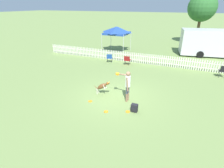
{
  "coord_description": "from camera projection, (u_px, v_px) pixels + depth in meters",
  "views": [
    {
      "loc": [
        3.27,
        -8.42,
        4.97
      ],
      "look_at": [
        -0.27,
        -0.13,
        0.84
      ],
      "focal_mm": 28.0,
      "sensor_mm": 36.0,
      "label": 1
    }
  ],
  "objects": [
    {
      "name": "backpack_on_grass",
      "position": [
        134.0,
        108.0,
        8.79
      ],
      "size": [
        0.32,
        0.27,
        0.41
      ],
      "color": "black",
      "rests_on": "ground_plane"
    },
    {
      "name": "folding_chair_center",
      "position": [
        224.0,
        70.0,
        12.75
      ],
      "size": [
        0.56,
        0.58,
        0.93
      ],
      "rotation": [
        0.0,
        0.0,
        3.23
      ],
      "color": "#333338",
      "rests_on": "ground_plane"
    },
    {
      "name": "equipment_trailer",
      "position": [
        206.0,
        42.0,
        18.04
      ],
      "size": [
        5.88,
        3.11,
        2.63
      ],
      "rotation": [
        0.0,
        0.0,
        0.16
      ],
      "color": "silver",
      "rests_on": "ground_plane"
    },
    {
      "name": "frisbee_midfield",
      "position": [
        90.0,
        101.0,
        9.78
      ],
      "size": [
        0.22,
        0.22,
        0.02
      ],
      "color": "orange",
      "rests_on": "ground_plane"
    },
    {
      "name": "canopy_tent_main",
      "position": [
        117.0,
        30.0,
        19.05
      ],
      "size": [
        2.54,
        2.54,
        2.77
      ],
      "color": "silver",
      "rests_on": "ground_plane"
    },
    {
      "name": "picket_fence",
      "position": [
        145.0,
        59.0,
        15.76
      ],
      "size": [
        20.79,
        0.04,
        0.94
      ],
      "color": "silver",
      "rests_on": "ground_plane"
    },
    {
      "name": "frisbee_near_handler",
      "position": [
        106.0,
        112.0,
        8.83
      ],
      "size": [
        0.22,
        0.22,
        0.02
      ],
      "color": "orange",
      "rests_on": "ground_plane"
    },
    {
      "name": "frisbee_near_dog",
      "position": [
        128.0,
        112.0,
        8.83
      ],
      "size": [
        0.22,
        0.22,
        0.02
      ],
      "color": "orange",
      "rests_on": "ground_plane"
    },
    {
      "name": "folding_chair_green_right",
      "position": [
        110.0,
        57.0,
        16.13
      ],
      "size": [
        0.62,
        0.64,
        0.81
      ],
      "rotation": [
        0.0,
        0.0,
        3.44
      ],
      "color": "#333338",
      "rests_on": "ground_plane"
    },
    {
      "name": "ground_plane",
      "position": [
        117.0,
        97.0,
        10.27
      ],
      "size": [
        240.0,
        240.0,
        0.0
      ],
      "primitive_type": "plane",
      "color": "olive"
    },
    {
      "name": "folding_chair_blue_left",
      "position": [
        127.0,
        60.0,
        15.44
      ],
      "size": [
        0.56,
        0.57,
        0.84
      ],
      "rotation": [
        0.0,
        0.0,
        3.22
      ],
      "color": "#333338",
      "rests_on": "ground_plane"
    },
    {
      "name": "leaping_dog",
      "position": [
        102.0,
        86.0,
        10.29
      ],
      "size": [
        1.11,
        0.34,
        0.95
      ],
      "rotation": [
        0.0,
        0.0,
        -1.64
      ],
      "color": "brown",
      "rests_on": "ground_plane"
    },
    {
      "name": "handler_person",
      "position": [
        127.0,
        83.0,
        9.43
      ],
      "size": [
        0.98,
        0.72,
        1.75
      ],
      "rotation": [
        0.0,
        0.0,
        1.5
      ],
      "color": "#8C664C",
      "rests_on": "ground_plane"
    },
    {
      "name": "tree_left_grove",
      "position": [
        202.0,
        7.0,
        21.8
      ],
      "size": [
        3.47,
        3.47,
        6.35
      ],
      "color": "brown",
      "rests_on": "ground_plane"
    }
  ]
}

